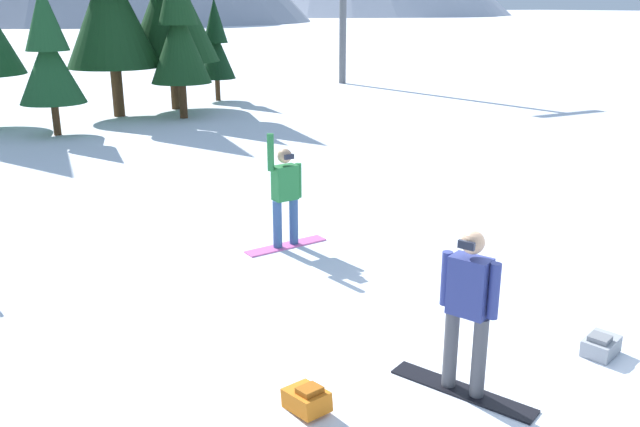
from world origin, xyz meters
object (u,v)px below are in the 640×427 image
backpack_grey (601,345)px  pine_tree_tall (179,29)px  backpack_orange (307,399)px  pine_tree_leaning (216,45)px  snowboarder_foreground (468,310)px  snowboarder_midground (285,194)px  pine_tree_broad (48,54)px

backpack_grey → pine_tree_tall: (0.62, 18.87, 2.97)m
backpack_orange → pine_tree_tall: size_ratio=0.10×
backpack_orange → backpack_grey: (3.54, -0.57, -0.01)m
pine_tree_leaning → pine_tree_tall: (-2.63, -3.84, 0.81)m
snowboarder_foreground → backpack_orange: size_ratio=3.26×
snowboarder_midground → pine_tree_tall: size_ratio=0.34×
snowboarder_midground → backpack_orange: snowboarder_midground is taller
backpack_grey → pine_tree_broad: bearing=102.4°
backpack_orange → pine_tree_broad: size_ratio=0.12×
backpack_grey → snowboarder_midground: bearing=109.0°
backpack_orange → pine_tree_leaning: pine_tree_leaning is taller
snowboarder_foreground → pine_tree_broad: bearing=96.3°
snowboarder_foreground → backpack_orange: (-1.61, 0.45, -0.82)m
pine_tree_broad → backpack_orange: bearing=-89.0°
snowboarder_foreground → backpack_grey: (1.93, -0.12, -0.83)m
snowboarder_midground → pine_tree_broad: size_ratio=0.43×
snowboarder_midground → backpack_orange: bearing=-112.2°
pine_tree_leaning → backpack_orange: bearing=-107.0°
snowboarder_foreground → backpack_grey: bearing=-3.7°
backpack_orange → pine_tree_leaning: bearing=73.0°
backpack_grey → pine_tree_leaning: bearing=81.9°
snowboarder_midground → pine_tree_tall: (2.34, 13.86, 2.18)m
snowboarder_foreground → pine_tree_tall: pine_tree_tall is taller
backpack_grey → backpack_orange: bearing=170.8°
backpack_grey → pine_tree_leaning: (3.25, 22.70, 2.16)m
backpack_grey → pine_tree_broad: size_ratio=0.12×
backpack_orange → pine_tree_leaning: (6.79, 22.13, 2.15)m
backpack_orange → pine_tree_broad: bearing=91.0°
snowboarder_foreground → pine_tree_broad: size_ratio=0.40×
pine_tree_broad → pine_tree_leaning: bearing=36.4°
backpack_grey → pine_tree_tall: bearing=88.1°
pine_tree_leaning → pine_tree_tall: size_ratio=0.74×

